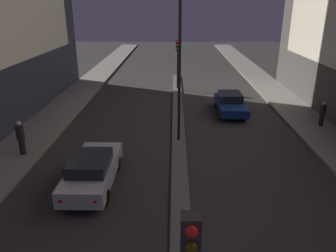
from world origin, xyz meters
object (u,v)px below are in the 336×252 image
object	(u,v)px
traffic_light_mid	(178,53)
pedestrian_on_right_sidewalk	(322,113)
car_right_lane	(230,103)
car_left_lane	(92,170)
street_lamp	(180,9)
pedestrian_on_left_sidewalk	(21,137)

from	to	relation	value
traffic_light_mid	pedestrian_on_right_sidewalk	bearing A→B (deg)	-46.99
car_right_lane	car_left_lane	bearing A→B (deg)	-126.25
street_lamp	car_right_lane	bearing A→B (deg)	55.01
car_left_lane	car_right_lane	distance (m)	12.65
car_left_lane	pedestrian_on_left_sidewalk	distance (m)	5.06
car_left_lane	traffic_light_mid	bearing A→B (deg)	77.45
car_left_lane	pedestrian_on_left_sidewalk	bearing A→B (deg)	147.21
traffic_light_mid	street_lamp	distance (m)	12.54
traffic_light_mid	car_right_lane	distance (m)	8.00
car_left_lane	car_right_lane	bearing A→B (deg)	53.75
car_left_lane	car_right_lane	xyz separation A→B (m)	(7.48, 10.20, -0.05)
car_right_lane	pedestrian_on_left_sidewalk	size ratio (longest dim) A/B	2.57
street_lamp	pedestrian_on_left_sidewalk	distance (m)	10.23
traffic_light_mid	car_left_lane	distance (m)	17.38
traffic_light_mid	street_lamp	world-z (taller)	street_lamp
car_left_lane	pedestrian_on_left_sidewalk	size ratio (longest dim) A/B	2.65
car_right_lane	pedestrian_on_right_sidewalk	distance (m)	6.04
car_left_lane	pedestrian_on_left_sidewalk	xyz separation A→B (m)	(-4.24, 2.73, 0.34)
traffic_light_mid	pedestrian_on_right_sidewalk	size ratio (longest dim) A/B	2.73
street_lamp	pedestrian_on_right_sidewalk	bearing A→B (deg)	14.55
street_lamp	car_left_lane	bearing A→B (deg)	-127.59
street_lamp	car_right_lane	distance (m)	9.15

